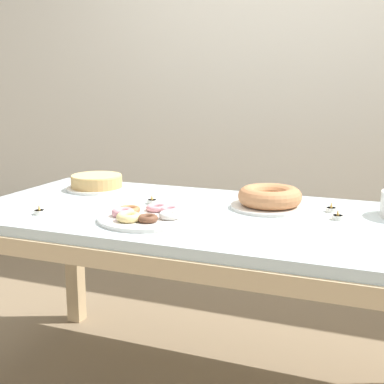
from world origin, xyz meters
The scene contains 9 objects.
wall_back centered at (0.00, 1.50, 1.30)m, with size 8.00×0.10×2.60m, color silver.
dining_table centered at (0.00, 0.00, 0.65)m, with size 1.83×0.88×0.73m.
cake_chocolate_round centered at (-0.60, 0.21, 0.76)m, with size 0.27×0.27×0.07m.
cake_golden_bundt centered at (0.19, 0.15, 0.77)m, with size 0.30×0.30×0.08m.
pastry_platter centered at (-0.16, -0.18, 0.75)m, with size 0.34×0.34×0.04m.
tealight_near_cakes centered at (-0.25, 0.06, 0.74)m, with size 0.04×0.04×0.04m.
tealight_right_edge centered at (0.42, 0.18, 0.74)m, with size 0.04×0.04×0.04m.
tealight_left_edge centered at (-0.56, -0.25, 0.74)m, with size 0.04×0.04×0.04m.
tealight_centre centered at (0.45, 0.07, 0.74)m, with size 0.04×0.04×0.04m.
Camera 1 is at (0.65, -1.78, 1.20)m, focal length 50.00 mm.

